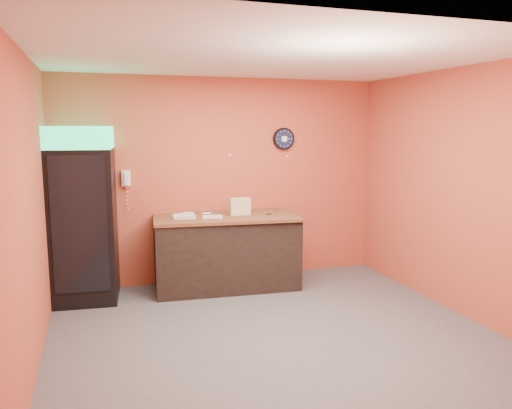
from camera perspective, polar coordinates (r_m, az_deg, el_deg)
name	(u,v)px	position (r m, az deg, el deg)	size (l,w,h in m)	color
floor	(271,331)	(5.43, 1.72, -14.27)	(4.50, 4.50, 0.00)	#47474C
back_wall	(223,180)	(6.95, -3.77, 2.78)	(4.50, 0.02, 2.80)	#B44A32
left_wall	(30,211)	(4.79, -24.46, -0.72)	(0.02, 4.00, 2.80)	#B44A32
right_wall	(456,191)	(6.17, 21.87, 1.41)	(0.02, 4.00, 2.80)	#B44A32
ceiling	(272,57)	(5.04, 1.87, 16.48)	(4.50, 4.00, 0.02)	white
beverage_cooler	(84,217)	(6.40, -19.08, -1.41)	(0.82, 0.83, 2.14)	black
prep_counter	(226,253)	(6.70, -3.44, -5.55)	(1.87, 0.83, 0.94)	black
wall_clock	(284,139)	(7.15, 3.18, 7.51)	(0.31, 0.06, 0.31)	black
wall_phone	(126,178)	(6.69, -14.63, 2.91)	(0.11, 0.10, 0.20)	white
butcher_paper	(226,217)	(6.59, -3.48, -1.44)	(1.88, 0.91, 0.04)	brown
sub_roll_stack	(240,207)	(6.61, -1.81, -0.23)	(0.27, 0.10, 0.23)	beige
wrapped_sandwich_left	(185,217)	(6.41, -8.14, -1.44)	(0.28, 0.11, 0.04)	silver
wrapped_sandwich_mid	(213,217)	(6.40, -4.99, -1.44)	(0.25, 0.10, 0.04)	silver
wrapped_sandwich_right	(183,215)	(6.56, -8.36, -1.21)	(0.30, 0.12, 0.04)	silver
kitchen_tool	(213,212)	(6.73, -4.97, -0.81)	(0.06, 0.06, 0.06)	silver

